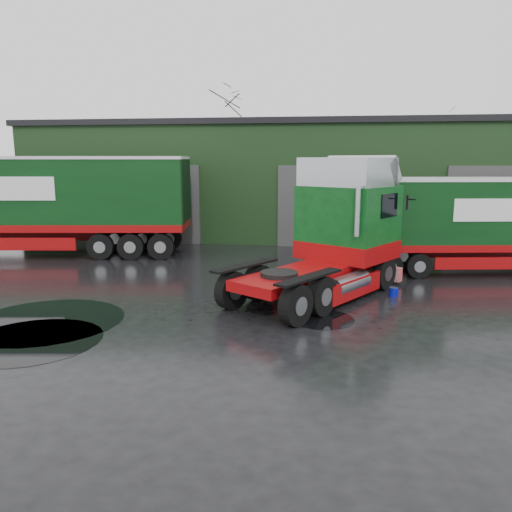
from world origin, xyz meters
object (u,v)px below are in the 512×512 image
Objects in this scene: hero_tractor at (314,229)px; tree_back_a at (225,154)px; tree_back_b at (427,167)px; warehouse at (321,178)px; trailer_left at (29,206)px; lorry_right at (475,225)px; wash_bucket at (394,292)px.

hero_tractor is 0.74× the size of tree_back_a.
warehouse is at bearing -128.66° from tree_back_b.
trailer_left reaches higher than lorry_right.
wash_bucket is 0.04× the size of tree_back_b.
warehouse is 15.64m from hero_tractor.
hero_tractor is 24.07× the size of wash_bucket.
hero_tractor is at bearing -72.52° from tree_back_a.
wash_bucket is 25.83m from tree_back_b.
tree_back_b reaches higher than lorry_right.
trailer_left reaches higher than hero_tractor.
wash_bucket is (15.47, -5.00, -2.09)m from trailer_left.
tree_back_b is (5.41, 25.00, 3.61)m from wash_bucket.
hero_tractor is 26.97m from tree_back_a.
warehouse is 16.33m from trailer_left.
lorry_right reaches higher than wash_bucket.
lorry_right is 21.18m from tree_back_b.
tree_back_b is at bearing -54.64° from trailer_left.
wash_bucket is at bearing 46.46° from hero_tractor.
trailer_left is 18.90m from lorry_right.
trailer_left is (-12.87, -10.00, -0.93)m from warehouse.
warehouse is 3.41× the size of tree_back_a.
warehouse is at bearing 99.81° from wash_bucket.
hero_tractor is at bearing -89.77° from warehouse.
hero_tractor is 7.53m from lorry_right.
lorry_right is at bearing -61.39° from warehouse.
trailer_left is 16.39m from wash_bucket.
wash_bucket is (2.59, -15.00, -3.02)m from warehouse.
trailer_left is at bearing -170.70° from hero_tractor.
tree_back_a is at bearing 140.23° from hero_tractor.
lorry_right is at bearing -56.31° from tree_back_a.
tree_back_b reaches higher than wash_bucket.
tree_back_a is 16.03m from tree_back_b.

